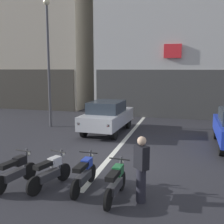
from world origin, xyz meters
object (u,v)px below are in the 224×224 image
Objects in this scene: car_silver_crossing_near at (107,116)px; street_lamp at (48,51)px; motorcycle_black_row_leftmost at (15,171)px; motorcycle_white_row_left_mid at (50,172)px; car_red_down_street at (164,99)px; motorcycle_blue_row_centre at (84,174)px; motorcycle_green_row_right_mid at (116,182)px; person_by_motorcycles at (141,169)px.

street_lamp reaches higher than car_silver_crossing_near.
motorcycle_white_row_left_mid is at bearing 11.93° from motorcycle_black_row_leftmost.
car_red_down_street is 0.61× the size of street_lamp.
motorcycle_black_row_leftmost is 0.99× the size of motorcycle_blue_row_centre.
street_lamp is at bearing 117.17° from motorcycle_white_row_left_mid.
motorcycle_green_row_right_mid is at bearing -72.61° from car_silver_crossing_near.
motorcycle_blue_row_centre is 1.00× the size of motorcycle_green_row_right_mid.
car_red_down_street is at bearing 76.08° from car_silver_crossing_near.
motorcycle_blue_row_centre is at bearing -93.58° from car_red_down_street.
motorcycle_green_row_right_mid is 1.00× the size of person_by_motorcycles.
person_by_motorcycles is (0.62, -15.93, -0.03)m from car_red_down_street.
car_red_down_street reaches higher than motorcycle_blue_row_centre.
person_by_motorcycles is (0.64, 0.03, 0.40)m from motorcycle_green_row_right_mid.
car_silver_crossing_near is 7.55m from person_by_motorcycles.
motorcycle_black_row_leftmost is 1.02× the size of motorcycle_white_row_left_mid.
car_red_down_street reaches higher than motorcycle_black_row_leftmost.
motorcycle_green_row_right_mid is at bearing -177.49° from person_by_motorcycles.
car_red_down_street is 16.21m from motorcycle_black_row_leftmost.
car_red_down_street is at bearing 89.95° from motorcycle_green_row_right_mid.
motorcycle_black_row_leftmost and motorcycle_green_row_right_mid have the same top height.
car_red_down_street reaches higher than motorcycle_green_row_right_mid.
person_by_motorcycles is at bearing -10.55° from motorcycle_blue_row_centre.
motorcycle_green_row_right_mid is (0.96, -0.33, 0.00)m from motorcycle_blue_row_centre.
motorcycle_blue_row_centre is at bearing 169.45° from person_by_motorcycles.
street_lamp is 4.22× the size of motorcycle_black_row_leftmost.
motorcycle_black_row_leftmost and motorcycle_white_row_left_mid have the same top height.
car_silver_crossing_near and car_red_down_street have the same top height.
car_silver_crossing_near is 2.50× the size of person_by_motorcycles.
motorcycle_green_row_right_mid is (5.73, -7.64, -3.77)m from street_lamp.
person_by_motorcycles is (1.60, -0.30, 0.40)m from motorcycle_blue_row_centre.
motorcycle_blue_row_centre is at bearing -79.54° from car_silver_crossing_near.
motorcycle_blue_row_centre is at bearing 6.46° from motorcycle_white_row_left_mid.
car_silver_crossing_near is 9.21m from car_red_down_street.
motorcycle_white_row_left_mid is at bearing -87.66° from car_silver_crossing_near.
motorcycle_green_row_right_mid is at bearing -6.46° from motorcycle_white_row_left_mid.
car_red_down_street is 2.56× the size of motorcycle_green_row_right_mid.
motorcycle_white_row_left_mid is 0.97× the size of person_by_motorcycles.
person_by_motorcycles reaches higher than car_red_down_street.
motorcycle_green_row_right_mid is (1.92, -0.22, 0.00)m from motorcycle_white_row_left_mid.
person_by_motorcycles is (2.56, -0.19, 0.40)m from motorcycle_white_row_left_mid.
car_silver_crossing_near reaches higher than motorcycle_blue_row_centre.
car_red_down_street is 15.87m from motorcycle_white_row_left_mid.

